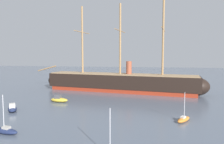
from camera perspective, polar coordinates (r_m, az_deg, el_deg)
name	(u,v)px	position (r m, az deg, el deg)	size (l,w,h in m)	color
tall_ship	(120,82)	(71.96, 2.22, -2.80)	(62.11, 16.69, 29.99)	maroon
sailboat_foreground_left	(5,130)	(38.82, -27.24, -14.10)	(5.06, 2.37, 6.35)	#1E284C
motorboat_mid_left	(12,108)	(52.51, -25.68, -9.02)	(4.05, 4.67, 1.85)	#1E284C
sailboat_mid_right	(184,119)	(42.81, 19.06, -12.15)	(3.53, 4.30, 5.64)	orange
motorboat_alongside_bow	(59,99)	(58.22, -14.32, -7.30)	(5.03, 2.49, 2.04)	gold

